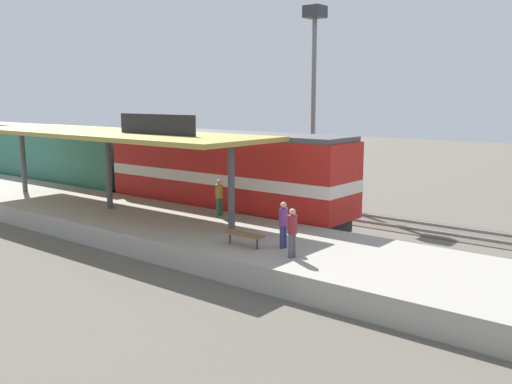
{
  "coord_description": "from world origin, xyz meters",
  "views": [
    {
      "loc": [
        -21.41,
        -22.74,
        6.32
      ],
      "look_at": [
        -1.38,
        -6.7,
        2.0
      ],
      "focal_mm": 39.41,
      "sensor_mm": 36.0,
      "label": 1
    }
  ],
  "objects": [
    {
      "name": "ground_plane",
      "position": [
        2.0,
        0.0,
        0.0
      ],
      "size": [
        120.0,
        120.0,
        0.0
      ],
      "primitive_type": "plane",
      "color": "#5B564C"
    },
    {
      "name": "track_near",
      "position": [
        0.0,
        0.0,
        0.03
      ],
      "size": [
        3.2,
        110.0,
        0.16
      ],
      "color": "#4E4941",
      "rests_on": "ground"
    },
    {
      "name": "track_far",
      "position": [
        4.6,
        0.0,
        0.03
      ],
      "size": [
        3.2,
        110.0,
        0.16
      ],
      "color": "#4E4941",
      "rests_on": "ground"
    },
    {
      "name": "platform",
      "position": [
        -4.6,
        0.0,
        0.45
      ],
      "size": [
        6.0,
        44.0,
        0.9
      ],
      "primitive_type": "cube",
      "color": "#9E998E",
      "rests_on": "ground"
    },
    {
      "name": "station_canopy",
      "position": [
        -4.6,
        -0.09,
        4.53
      ],
      "size": [
        5.2,
        18.0,
        4.7
      ],
      "color": "#47474C",
      "rests_on": "platform"
    },
    {
      "name": "platform_bench",
      "position": [
        -6.0,
        -9.8,
        1.34
      ],
      "size": [
        0.44,
        1.7,
        0.5
      ],
      "color": "#333338",
      "rests_on": "platform"
    },
    {
      "name": "locomotive",
      "position": [
        0.0,
        -3.5,
        2.41
      ],
      "size": [
        2.93,
        14.43,
        4.44
      ],
      "color": "#28282D",
      "rests_on": "track_near"
    },
    {
      "name": "passenger_carriage_front",
      "position": [
        0.0,
        14.5,
        2.31
      ],
      "size": [
        2.9,
        20.0,
        4.24
      ],
      "color": "#28282D",
      "rests_on": "track_near"
    },
    {
      "name": "freight_car",
      "position": [
        4.6,
        3.88,
        1.97
      ],
      "size": [
        2.8,
        12.0,
        3.54
      ],
      "color": "#28282D",
      "rests_on": "track_far"
    },
    {
      "name": "light_mast",
      "position": [
        7.8,
        -3.83,
        8.4
      ],
      "size": [
        1.1,
        1.1,
        11.7
      ],
      "color": "slate",
      "rests_on": "ground"
    },
    {
      "name": "person_waiting",
      "position": [
        -6.09,
        -12.05,
        1.85
      ],
      "size": [
        0.34,
        0.34,
        1.71
      ],
      "color": "#4C4C51",
      "rests_on": "platform"
    },
    {
      "name": "person_walking",
      "position": [
        -2.53,
        -5.43,
        1.85
      ],
      "size": [
        0.34,
        0.34,
        1.71
      ],
      "color": "#23603D",
      "rests_on": "platform"
    },
    {
      "name": "person_boarding",
      "position": [
        -5.27,
        -11.09,
        1.85
      ],
      "size": [
        0.34,
        0.34,
        1.71
      ],
      "color": "navy",
      "rests_on": "platform"
    }
  ]
}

